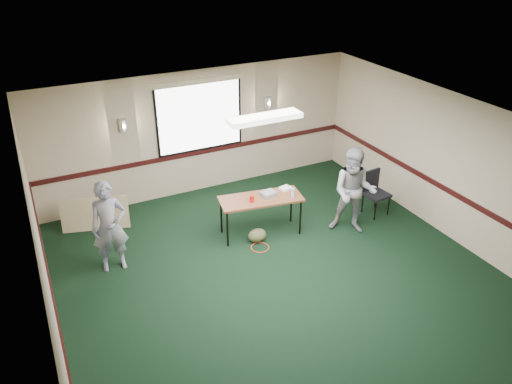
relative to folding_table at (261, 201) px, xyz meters
name	(u,v)px	position (x,y,z in m)	size (l,w,h in m)	color
ground	(291,290)	(-0.33, -1.76, -0.72)	(8.00, 8.00, 0.00)	black
room_shell	(236,154)	(-0.33, 0.36, 0.86)	(8.00, 8.02, 8.00)	tan
folding_table	(261,201)	(0.00, 0.00, 0.00)	(1.63, 0.86, 0.77)	brown
projector	(268,194)	(0.16, 0.00, 0.10)	(0.27, 0.22, 0.09)	gray
game_console	(285,188)	(0.58, 0.09, 0.08)	(0.20, 0.16, 0.05)	white
red_cup	(252,199)	(-0.21, -0.06, 0.12)	(0.08, 0.08, 0.13)	red
water_bottle	(293,193)	(0.55, -0.24, 0.15)	(0.06, 0.06, 0.19)	#97DBF8
duffel_bag	(257,235)	(-0.18, -0.22, -0.59)	(0.36, 0.27, 0.25)	#434326
cable_coil	(260,247)	(-0.24, -0.45, -0.71)	(0.34, 0.34, 0.02)	#DF441B
folded_table	(95,214)	(-2.80, 1.57, -0.39)	(1.27, 0.05, 0.66)	tan
conference_chair	(374,189)	(2.44, -0.29, -0.19)	(0.48, 0.50, 0.90)	black
person_left	(110,227)	(-2.75, 0.15, 0.10)	(0.60, 0.39, 1.64)	#3A497F
person_right	(354,191)	(1.61, -0.68, 0.14)	(0.83, 0.65, 1.71)	#7892BB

